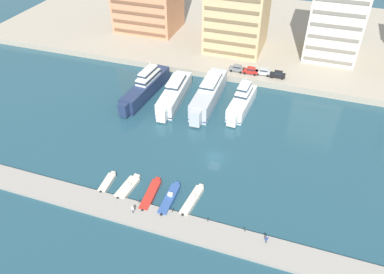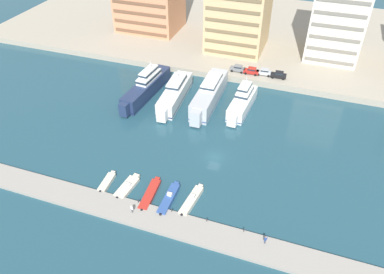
% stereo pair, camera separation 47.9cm
% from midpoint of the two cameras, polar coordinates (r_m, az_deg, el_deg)
% --- Properties ---
extents(ground_plane, '(400.00, 400.00, 0.00)m').
position_cam_midpoint_polar(ground_plane, '(77.28, 3.62, -3.08)').
color(ground_plane, '#234C5B').
extents(quay_promenade, '(180.00, 70.00, 1.66)m').
position_cam_midpoint_polar(quay_promenade, '(133.25, 12.01, 15.24)').
color(quay_promenade, '#ADA38E').
rests_on(quay_promenade, ground).
extents(pier_dock, '(120.00, 5.12, 0.64)m').
position_cam_midpoint_polar(pier_dock, '(64.35, -1.35, -13.53)').
color(pier_dock, '#9E998E').
rests_on(pier_dock, ground).
extents(yacht_navy_far_left, '(5.30, 22.40, 8.33)m').
position_cam_midpoint_polar(yacht_navy_far_left, '(96.25, -6.80, 7.64)').
color(yacht_navy_far_left, navy).
rests_on(yacht_navy_far_left, ground).
extents(yacht_white_left, '(5.18, 20.42, 6.96)m').
position_cam_midpoint_polar(yacht_white_left, '(93.53, -2.48, 6.70)').
color(yacht_white_left, white).
rests_on(yacht_white_left, ground).
extents(yacht_silver_mid_left, '(4.64, 22.62, 7.48)m').
position_cam_midpoint_polar(yacht_silver_mid_left, '(92.57, 2.79, 6.54)').
color(yacht_silver_mid_left, silver).
rests_on(yacht_silver_mid_left, ground).
extents(yacht_white_center_left, '(4.77, 16.42, 7.97)m').
position_cam_midpoint_polar(yacht_white_center_left, '(90.89, 7.83, 5.40)').
color(yacht_white_center_left, white).
rests_on(yacht_white_center_left, ground).
extents(motorboat_cream_far_left, '(1.81, 5.83, 0.85)m').
position_cam_midpoint_polar(motorboat_cream_far_left, '(72.98, -12.63, -6.74)').
color(motorboat_cream_far_left, beige).
rests_on(motorboat_cream_far_left, ground).
extents(motorboat_cream_left, '(2.72, 7.04, 1.10)m').
position_cam_midpoint_polar(motorboat_cream_left, '(71.42, -9.63, -7.50)').
color(motorboat_cream_left, beige).
rests_on(motorboat_cream_left, ground).
extents(motorboat_red_mid_left, '(2.25, 8.67, 0.83)m').
position_cam_midpoint_polar(motorboat_red_mid_left, '(69.50, -6.22, -8.67)').
color(motorboat_red_mid_left, red).
rests_on(motorboat_red_mid_left, ground).
extents(motorboat_blue_center_left, '(1.70, 8.39, 1.61)m').
position_cam_midpoint_polar(motorboat_blue_center_left, '(68.26, -3.32, -9.37)').
color(motorboat_blue_center_left, '#33569E').
rests_on(motorboat_blue_center_left, ground).
extents(motorboat_cream_center, '(2.37, 8.16, 1.60)m').
position_cam_midpoint_polar(motorboat_cream_center, '(67.90, 0.16, -9.63)').
color(motorboat_cream_center, beige).
rests_on(motorboat_cream_center, ground).
extents(car_grey_far_left, '(4.13, 1.97, 1.80)m').
position_cam_midpoint_polar(car_grey_far_left, '(104.60, 7.12, 10.36)').
color(car_grey_far_left, slate).
rests_on(car_grey_far_left, quay_promenade).
extents(car_red_left, '(4.12, 1.96, 1.80)m').
position_cam_midpoint_polar(car_red_left, '(103.90, 9.19, 9.96)').
color(car_red_left, red).
rests_on(car_red_left, quay_promenade).
extents(car_silver_mid_left, '(4.17, 2.07, 1.80)m').
position_cam_midpoint_polar(car_silver_mid_left, '(103.93, 11.10, 9.74)').
color(car_silver_mid_left, '#B7BCC1').
rests_on(car_silver_mid_left, quay_promenade).
extents(car_black_center_left, '(4.18, 2.08, 1.80)m').
position_cam_midpoint_polar(car_black_center_left, '(103.31, 13.22, 9.25)').
color(car_black_center_left, black).
rests_on(car_black_center_left, quay_promenade).
extents(apartment_block_left, '(16.84, 17.57, 21.03)m').
position_cam_midpoint_polar(apartment_block_left, '(116.00, 7.27, 17.84)').
color(apartment_block_left, '#E0BC84').
rests_on(apartment_block_left, quay_promenade).
extents(apartment_block_mid_left, '(14.57, 16.94, 28.80)m').
position_cam_midpoint_polar(apartment_block_mid_left, '(116.11, 21.77, 17.64)').
color(apartment_block_mid_left, silver).
rests_on(apartment_block_mid_left, quay_promenade).
extents(pedestrian_near_edge, '(0.63, 0.39, 1.74)m').
position_cam_midpoint_polar(pedestrian_near_edge, '(65.92, -8.97, -10.69)').
color(pedestrian_near_edge, '#4C515B').
rests_on(pedestrian_near_edge, pier_dock).
extents(pedestrian_mid_deck, '(0.44, 0.58, 1.72)m').
position_cam_midpoint_polar(pedestrian_mid_deck, '(62.28, 11.37, -15.04)').
color(pedestrian_mid_deck, '#4C515B').
rests_on(pedestrian_mid_deck, pier_dock).
extents(bollard_west, '(0.20, 0.20, 0.61)m').
position_cam_midpoint_polar(bollard_west, '(67.84, -8.00, -9.63)').
color(bollard_west, '#2D2D33').
rests_on(bollard_west, pier_dock).
extents(bollard_west_mid, '(0.20, 0.20, 0.61)m').
position_cam_midpoint_polar(bollard_west_mid, '(65.89, -2.91, -11.07)').
color(bollard_west_mid, '#2D2D33').
rests_on(bollard_west_mid, pier_dock).
extents(bollard_east_mid, '(0.20, 0.20, 0.61)m').
position_cam_midpoint_polar(bollard_east_mid, '(64.50, 2.50, -12.49)').
color(bollard_east_mid, '#2D2D33').
rests_on(bollard_east_mid, pier_dock).
extents(bollard_east, '(0.20, 0.20, 0.61)m').
position_cam_midpoint_polar(bollard_east, '(63.73, 8.14, -13.85)').
color(bollard_east, '#2D2D33').
rests_on(bollard_east, pier_dock).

